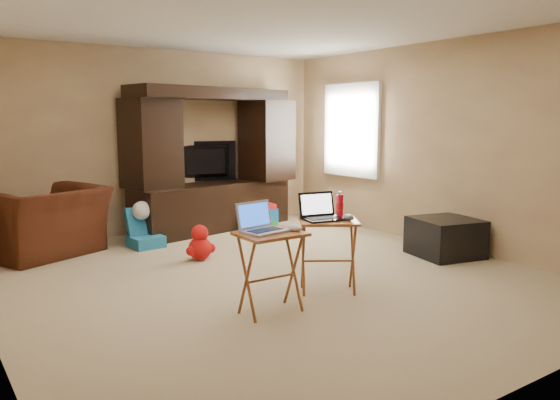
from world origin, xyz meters
TOP-DOWN VIEW (x-y plane):
  - floor at (0.00, 0.00)m, footprint 5.50×5.50m
  - ceiling at (0.00, 0.00)m, footprint 5.50×5.50m
  - wall_back at (0.00, 2.75)m, footprint 5.00×0.00m
  - wall_front at (0.00, -2.75)m, footprint 5.00×0.00m
  - wall_right at (2.50, 0.00)m, footprint 0.00×5.50m
  - window_pane at (2.48, 1.55)m, footprint 0.00×1.20m
  - window_frame at (2.46, 1.55)m, footprint 0.06×1.14m
  - entertainment_center at (0.66, 2.42)m, footprint 2.50×1.06m
  - television at (0.66, 2.65)m, footprint 1.02×0.27m
  - recliner at (-1.66, 2.19)m, footprint 1.53×1.45m
  - child_rocker at (-0.55, 1.90)m, footprint 0.42×0.46m
  - plush_toy at (-0.27, 0.98)m, footprint 0.36×0.30m
  - push_toy at (1.26, 2.16)m, footprint 0.53×0.39m
  - ottoman at (2.13, -0.46)m, footprint 0.81×0.81m
  - tray_table_left at (-0.55, -0.87)m, footprint 0.51×0.41m
  - tray_table_right at (0.18, -0.71)m, footprint 0.65×0.62m
  - laptop_left at (-0.58, -0.84)m, footprint 0.39×0.33m
  - laptop_right at (0.14, -0.69)m, footprint 0.40×0.35m
  - mouse_left at (-0.36, -0.94)m, footprint 0.12×0.15m
  - mouse_right at (0.31, -0.83)m, footprint 0.12×0.15m
  - water_bottle at (0.38, -0.63)m, footprint 0.07×0.07m

SIDE VIEW (x-z plane):
  - floor at x=0.00m, z-range 0.00..0.00m
  - push_toy at x=1.26m, z-range 0.00..0.38m
  - plush_toy at x=-0.27m, z-range 0.00..0.40m
  - ottoman at x=2.13m, z-range 0.00..0.44m
  - child_rocker at x=-0.55m, z-range 0.00..0.50m
  - tray_table_left at x=-0.55m, z-range 0.00..0.67m
  - tray_table_right at x=0.18m, z-range 0.00..0.67m
  - recliner at x=-1.66m, z-range 0.00..0.79m
  - mouse_left at x=-0.36m, z-range 0.67..0.72m
  - mouse_right at x=0.31m, z-range 0.67..0.72m
  - water_bottle at x=0.38m, z-range 0.67..0.87m
  - laptop_left at x=-0.58m, z-range 0.67..0.91m
  - laptop_right at x=0.14m, z-range 0.67..0.91m
  - television at x=0.66m, z-range 0.66..1.24m
  - entertainment_center at x=0.66m, z-range 0.00..1.99m
  - wall_back at x=0.00m, z-range -1.25..3.75m
  - wall_front at x=0.00m, z-range -1.25..3.75m
  - wall_right at x=2.50m, z-range -1.50..4.00m
  - window_pane at x=2.48m, z-range 0.80..2.00m
  - window_frame at x=2.46m, z-range 0.73..2.07m
  - ceiling at x=0.00m, z-range 2.50..2.50m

